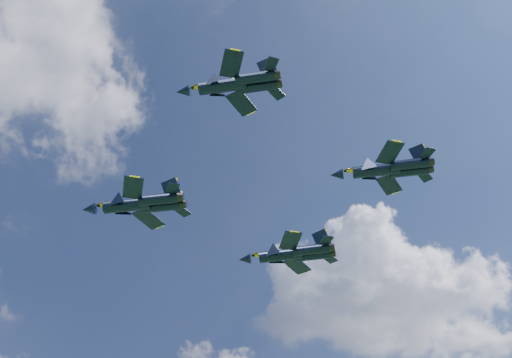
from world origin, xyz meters
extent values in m
cylinder|color=black|center=(-11.19, 20.01, 58.03)|extent=(8.31, 8.62, 2.00)
cone|color=black|center=(-15.61, 24.68, 58.03)|extent=(3.35, 3.39, 1.88)
ellipsoid|color=brown|center=(-13.71, 22.67, 58.64)|extent=(2.97, 3.05, 0.91)
cube|color=black|center=(-12.56, 15.66, 58.03)|extent=(4.74, 5.84, 0.20)
cube|color=black|center=(-6.77, 21.15, 58.03)|extent=(5.80, 4.55, 0.20)
cube|color=black|center=(-7.72, 12.16, 58.03)|extent=(2.42, 3.05, 0.16)
cube|color=black|center=(-3.53, 16.12, 58.03)|extent=(3.01, 2.31, 0.16)
cube|color=black|center=(-7.12, 13.94, 59.58)|extent=(2.81, 1.96, 3.34)
cube|color=black|center=(-5.35, 15.62, 59.58)|extent=(1.96, 2.90, 3.34)
cylinder|color=black|center=(-12.42, -7.75, 59.71)|extent=(6.76, 7.13, 1.64)
cone|color=black|center=(-16.00, -3.87, 59.71)|extent=(2.74, 2.79, 1.55)
ellipsoid|color=brown|center=(-14.46, -5.54, 60.21)|extent=(2.42, 2.52, 0.75)
cube|color=black|center=(-13.59, -11.31, 59.71)|extent=(3.93, 4.80, 0.16)
cube|color=black|center=(-8.78, -6.86, 59.71)|extent=(4.75, 3.70, 0.16)
cube|color=black|center=(-9.65, -14.24, 59.71)|extent=(2.01, 2.51, 0.13)
cube|color=black|center=(-6.18, -11.03, 59.71)|extent=(2.46, 1.88, 0.13)
cube|color=black|center=(-9.14, -12.78, 60.98)|extent=(2.29, 1.64, 2.74)
cube|color=black|center=(-7.67, -11.42, 60.98)|extent=(1.61, 2.40, 2.74)
cylinder|color=black|center=(17.69, 17.21, 58.66)|extent=(8.32, 9.15, 2.07)
cone|color=black|center=(13.33, 22.24, 58.66)|extent=(3.43, 3.53, 1.95)
ellipsoid|color=brown|center=(15.21, 20.07, 59.30)|extent=(3.00, 3.22, 0.94)
cube|color=black|center=(16.07, 12.77, 58.66)|extent=(5.06, 6.06, 0.21)
cube|color=black|center=(22.31, 18.18, 58.66)|extent=(5.96, 4.53, 0.21)
cube|color=black|center=(20.92, 8.93, 58.66)|extent=(2.60, 3.19, 0.16)
cube|color=black|center=(25.43, 12.84, 58.66)|extent=(3.07, 2.29, 0.16)
cube|color=black|center=(21.62, 10.75, 60.27)|extent=(2.82, 2.15, 3.45)
cube|color=black|center=(23.53, 12.40, 60.27)|extent=(2.02, 3.07, 3.45)
cylinder|color=black|center=(14.53, -8.77, 58.94)|extent=(7.47, 7.78, 1.80)
cone|color=black|center=(10.56, -4.55, 58.94)|extent=(3.02, 3.06, 1.70)
ellipsoid|color=brown|center=(12.27, -6.37, 59.49)|extent=(2.67, 2.75, 0.82)
cube|color=black|center=(13.28, -12.69, 58.94)|extent=(4.28, 5.26, 0.18)
cube|color=black|center=(18.52, -7.76, 58.94)|extent=(5.22, 4.08, 0.18)
cube|color=black|center=(17.63, -15.86, 58.94)|extent=(2.19, 2.75, 0.14)
cube|color=black|center=(21.41, -12.31, 58.94)|extent=(2.71, 2.07, 0.14)
cube|color=black|center=(18.17, -14.26, 60.34)|extent=(2.52, 1.78, 3.01)
cube|color=black|center=(19.78, -12.75, 60.34)|extent=(1.76, 2.62, 3.01)
camera|label=1|loc=(-38.12, -48.38, 3.35)|focal=40.00mm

